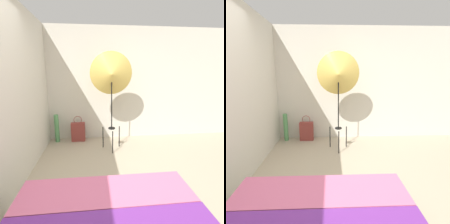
% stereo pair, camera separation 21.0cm
% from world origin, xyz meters
% --- Properties ---
extents(ground_plane, '(14.00, 14.00, 0.00)m').
position_xyz_m(ground_plane, '(0.00, 0.00, 0.00)').
color(ground_plane, tan).
extents(wall_back, '(8.00, 0.05, 2.60)m').
position_xyz_m(wall_back, '(0.00, 2.50, 1.30)').
color(wall_back, beige).
rests_on(wall_back, ground_plane).
extents(wall_side_left, '(0.05, 8.00, 2.60)m').
position_xyz_m(wall_side_left, '(-1.32, 1.00, 1.30)').
color(wall_side_left, beige).
rests_on(wall_side_left, ground_plane).
extents(photo_umbrella, '(0.85, 0.35, 1.99)m').
position_xyz_m(photo_umbrella, '(0.11, 1.77, 1.55)').
color(photo_umbrella, black).
rests_on(photo_umbrella, ground_plane).
extents(tote_bag, '(0.32, 0.13, 0.60)m').
position_xyz_m(tote_bag, '(-0.62, 2.30, 0.23)').
color(tote_bag, brown).
rests_on(tote_bag, ground_plane).
extents(paper_roll, '(0.10, 0.10, 0.64)m').
position_xyz_m(paper_roll, '(-1.11, 2.30, 0.32)').
color(paper_roll, '#56995B').
rests_on(paper_roll, ground_plane).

